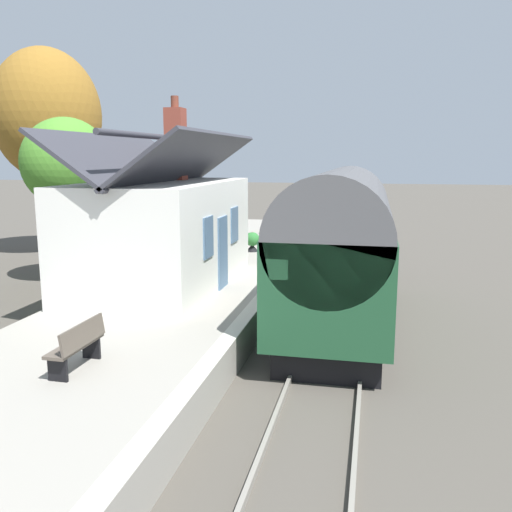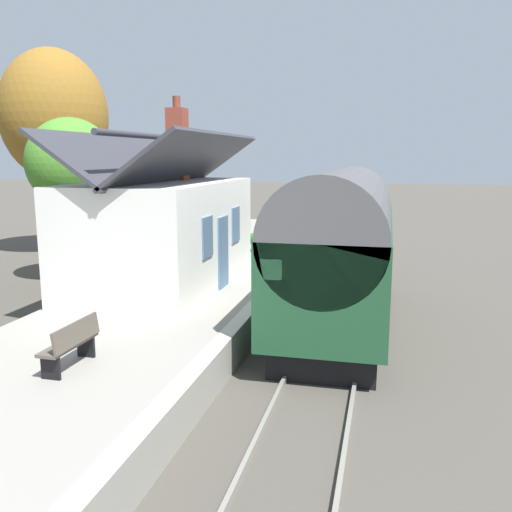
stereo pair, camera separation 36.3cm
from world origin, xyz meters
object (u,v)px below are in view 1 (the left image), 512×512
object	(u,v)px
bench_mid_platform	(269,223)
planter_by_door	(252,241)
bench_near_building	(78,344)
tree_distant	(67,164)
planter_edge_near	(269,235)
planter_corner_building	(239,224)
station_building	(162,230)
tree_far_right	(47,116)
planter_bench_right	(234,227)
train	(340,246)

from	to	relation	value
bench_mid_platform	planter_by_door	xyz separation A→B (m)	(-5.64, -0.36, -0.07)
bench_near_building	tree_distant	xyz separation A→B (m)	(9.39, 5.66, 3.08)
planter_by_door	planter_edge_near	distance (m)	1.68
bench_mid_platform	planter_corner_building	world-z (taller)	bench_mid_platform
station_building	bench_mid_platform	xyz separation A→B (m)	(11.91, -0.98, -1.19)
tree_far_right	planter_bench_right	bearing A→B (deg)	-77.77
planter_corner_building	tree_far_right	bearing A→B (deg)	119.51
planter_bench_right	planter_corner_building	xyz separation A→B (m)	(2.71, 0.39, -0.18)
bench_mid_platform	tree_distant	xyz separation A→B (m)	(-9.14, 5.66, 3.08)
tree_distant	tree_far_right	world-z (taller)	tree_far_right
planter_bench_right	planter_by_door	distance (m)	4.18
bench_near_building	tree_far_right	size ratio (longest dim) A/B	0.15
train	planter_by_door	distance (m)	7.56
planter_bench_right	bench_mid_platform	bearing A→B (deg)	-37.16
station_building	tree_far_right	bearing A→B (deg)	46.92
train	tree_far_right	bearing A→B (deg)	59.34
station_building	train	bearing A→B (deg)	-91.09
train	bench_near_building	distance (m)	7.85
planter_edge_near	planter_bench_right	bearing A→B (deg)	44.50
planter_by_door	tree_far_right	world-z (taller)	tree_far_right
train	planter_by_door	bearing A→B (deg)	31.61
bench_mid_platform	planter_edge_near	distance (m)	4.07
tree_distant	train	bearing A→B (deg)	-106.11
bench_mid_platform	planter_corner_building	distance (m)	2.00
planter_bench_right	tree_far_right	distance (m)	10.06
tree_distant	tree_far_right	xyz separation A→B (m)	(5.48, 4.14, 2.12)
station_building	bench_near_building	distance (m)	6.80
tree_far_right	planter_edge_near	bearing A→B (deg)	-91.83
planter_bench_right	planter_corner_building	world-z (taller)	planter_bench_right
bench_near_building	planter_edge_near	size ratio (longest dim) A/B	1.67
station_building	planter_by_door	bearing A→B (deg)	-12.03
planter_by_door	bench_near_building	bearing A→B (deg)	178.43
planter_corner_building	tree_far_right	distance (m)	10.67
planter_by_door	planter_corner_building	bearing A→B (deg)	18.27
train	planter_by_door	size ratio (longest dim) A/B	11.46
train	tree_far_right	distance (m)	16.93
bench_mid_platform	planter_edge_near	size ratio (longest dim) A/B	1.67
train	planter_bench_right	world-z (taller)	train
planter_corner_building	tree_distant	xyz separation A→B (m)	(-10.01, 3.87, 3.27)
planter_edge_near	tree_far_right	distance (m)	11.76
planter_edge_near	bench_near_building	bearing A→B (deg)	177.16
train	planter_bench_right	bearing A→B (deg)	29.18
planter_bench_right	tree_far_right	size ratio (longest dim) A/B	0.09
train	bench_mid_platform	bearing A→B (deg)	19.62
planter_by_door	tree_far_right	xyz separation A→B (m)	(1.97, 10.16, 5.26)
train	planter_by_door	xyz separation A→B (m)	(6.38, 3.93, -0.98)
bench_near_building	planter_corner_building	world-z (taller)	bench_near_building
planter_bench_right	planter_corner_building	size ratio (longest dim) A/B	0.82
tree_far_right	tree_distant	bearing A→B (deg)	-142.89
bench_mid_platform	planter_by_door	world-z (taller)	bench_mid_platform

